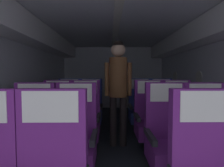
# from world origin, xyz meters

# --- Properties ---
(ground) EXTENTS (3.58, 6.83, 0.02)m
(ground) POSITION_xyz_m (0.00, 3.22, -0.01)
(ground) COLOR #23282D
(fuselage_shell) EXTENTS (3.46, 6.48, 2.11)m
(fuselage_shell) POSITION_xyz_m (0.00, 3.46, 1.54)
(fuselage_shell) COLOR silver
(fuselage_shell) RESTS_ON ground
(seat_b_left_window) EXTENTS (0.47, 0.51, 1.06)m
(seat_b_left_window) POSITION_xyz_m (-0.95, 2.20, 0.44)
(seat_b_left_window) COLOR #38383D
(seat_b_left_window) RESTS_ON ground
(seat_b_left_aisle) EXTENTS (0.47, 0.51, 1.06)m
(seat_b_left_aisle) POSITION_xyz_m (-0.49, 2.20, 0.44)
(seat_b_left_aisle) COLOR #38383D
(seat_b_left_aisle) RESTS_ON ground
(seat_b_right_aisle) EXTENTS (0.47, 0.51, 1.06)m
(seat_b_right_aisle) POSITION_xyz_m (0.94, 2.20, 0.44)
(seat_b_right_aisle) COLOR #38383D
(seat_b_right_aisle) RESTS_ON ground
(seat_b_right_window) EXTENTS (0.47, 0.51, 1.06)m
(seat_b_right_window) POSITION_xyz_m (0.51, 2.21, 0.44)
(seat_b_right_window) COLOR #38383D
(seat_b_right_window) RESTS_ON ground
(seat_c_left_window) EXTENTS (0.47, 0.51, 1.06)m
(seat_c_left_window) POSITION_xyz_m (-0.94, 3.05, 0.44)
(seat_c_left_window) COLOR #38383D
(seat_c_left_window) RESTS_ON ground
(seat_c_left_aisle) EXTENTS (0.47, 0.51, 1.06)m
(seat_c_left_aisle) POSITION_xyz_m (-0.50, 3.04, 0.44)
(seat_c_left_aisle) COLOR #38383D
(seat_c_left_aisle) RESTS_ON ground
(seat_c_right_aisle) EXTENTS (0.47, 0.51, 1.06)m
(seat_c_right_aisle) POSITION_xyz_m (0.94, 3.04, 0.44)
(seat_c_right_aisle) COLOR #38383D
(seat_c_right_aisle) RESTS_ON ground
(seat_c_right_window) EXTENTS (0.47, 0.51, 1.06)m
(seat_c_right_window) POSITION_xyz_m (0.50, 3.04, 0.44)
(seat_c_right_window) COLOR #38383D
(seat_c_right_window) RESTS_ON ground
(seat_d_left_window) EXTENTS (0.47, 0.51, 1.06)m
(seat_d_left_window) POSITION_xyz_m (-0.94, 3.88, 0.44)
(seat_d_left_window) COLOR #38383D
(seat_d_left_window) RESTS_ON ground
(seat_d_left_aisle) EXTENTS (0.47, 0.51, 1.06)m
(seat_d_left_aisle) POSITION_xyz_m (-0.50, 3.87, 0.44)
(seat_d_left_aisle) COLOR #38383D
(seat_d_left_aisle) RESTS_ON ground
(seat_d_right_aisle) EXTENTS (0.47, 0.51, 1.06)m
(seat_d_right_aisle) POSITION_xyz_m (0.93, 3.88, 0.44)
(seat_d_right_aisle) COLOR #38383D
(seat_d_right_aisle) RESTS_ON ground
(seat_d_right_window) EXTENTS (0.47, 0.51, 1.06)m
(seat_d_right_window) POSITION_xyz_m (0.50, 3.90, 0.44)
(seat_d_right_window) COLOR #38383D
(seat_d_right_window) RESTS_ON ground
(flight_attendant) EXTENTS (0.43, 0.28, 1.67)m
(flight_attendant) POSITION_xyz_m (0.01, 3.17, 1.04)
(flight_attendant) COLOR black
(flight_attendant) RESTS_ON ground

